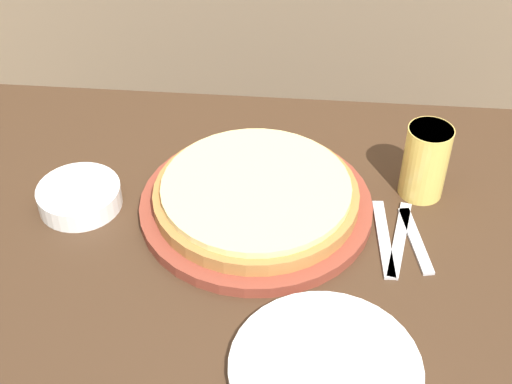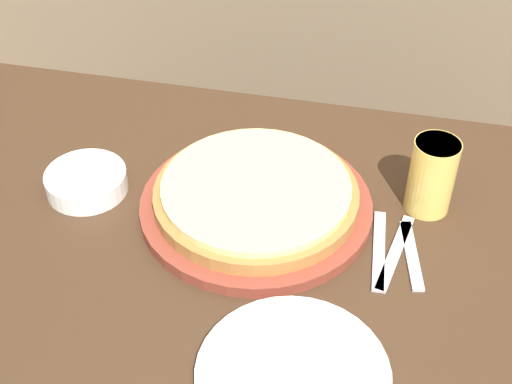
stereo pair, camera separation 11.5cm
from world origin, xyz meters
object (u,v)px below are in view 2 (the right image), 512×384
object	(u,v)px
dinner_plate	(293,375)
side_bowl	(86,181)
beer_glass	(432,173)
spoon	(412,255)
pizza_on_board	(256,199)
dinner_knife	(395,252)
fork	(379,250)

from	to	relation	value
dinner_plate	side_bowl	bearing A→B (deg)	144.03
beer_glass	side_bowl	size ratio (longest dim) A/B	0.95
spoon	dinner_plate	bearing A→B (deg)	-118.07
pizza_on_board	beer_glass	distance (m)	0.29
beer_glass	dinner_knife	world-z (taller)	beer_glass
beer_glass	spoon	bearing A→B (deg)	-97.63
spoon	beer_glass	bearing A→B (deg)	82.37
dinner_plate	dinner_knife	distance (m)	0.28
beer_glass	spoon	xyz separation A→B (m)	(-0.02, -0.12, -0.07)
beer_glass	pizza_on_board	bearing A→B (deg)	-165.26
fork	dinner_knife	bearing A→B (deg)	0.00
beer_glass	dinner_plate	xyz separation A→B (m)	(-0.15, -0.38, -0.06)
fork	spoon	world-z (taller)	same
pizza_on_board	dinner_knife	distance (m)	0.24
pizza_on_board	dinner_knife	xyz separation A→B (m)	(0.23, -0.05, -0.02)
pizza_on_board	dinner_knife	size ratio (longest dim) A/B	2.21
fork	dinner_knife	distance (m)	0.02
pizza_on_board	dinner_plate	xyz separation A→B (m)	(0.12, -0.31, -0.02)
spoon	dinner_knife	bearing A→B (deg)	180.00
dinner_plate	spoon	world-z (taller)	dinner_plate
side_bowl	spoon	bearing A→B (deg)	-4.00
fork	spoon	size ratio (longest dim) A/B	1.18
fork	side_bowl	bearing A→B (deg)	175.60
pizza_on_board	spoon	xyz separation A→B (m)	(0.26, -0.05, -0.02)
side_bowl	pizza_on_board	bearing A→B (deg)	2.28
dinner_plate	pizza_on_board	bearing A→B (deg)	110.95
beer_glass	spoon	world-z (taller)	beer_glass
side_bowl	dinner_knife	distance (m)	0.53
dinner_plate	spoon	bearing A→B (deg)	61.93
pizza_on_board	fork	world-z (taller)	pizza_on_board
side_bowl	beer_glass	bearing A→B (deg)	8.40
dinner_plate	spoon	xyz separation A→B (m)	(0.14, 0.26, -0.01)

